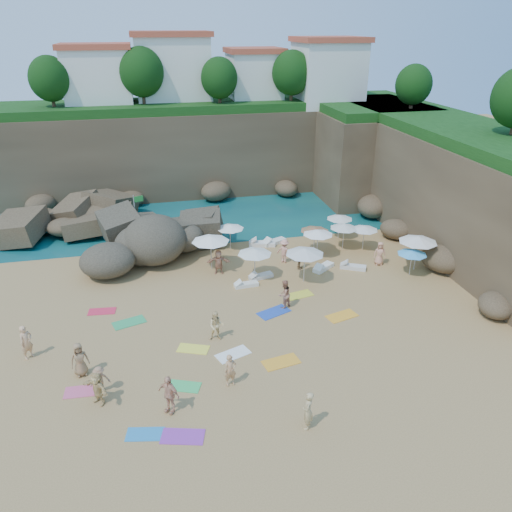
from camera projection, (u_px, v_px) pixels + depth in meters
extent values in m
plane|color=tan|center=(235.00, 310.00, 29.98)|extent=(120.00, 120.00, 0.00)
plane|color=#0C4751|center=(187.00, 175.00, 56.49)|extent=(120.00, 120.00, 0.00)
cube|color=brown|center=(209.00, 149.00, 50.78)|extent=(44.00, 8.00, 8.00)
cube|color=brown|center=(453.00, 187.00, 39.14)|extent=(8.00, 30.00, 8.00)
cube|color=brown|center=(366.00, 153.00, 49.35)|extent=(10.00, 12.00, 8.00)
cube|color=white|center=(99.00, 81.00, 46.82)|extent=(6.00, 5.00, 5.50)
cube|color=#B2472D|center=(94.00, 46.00, 45.55)|extent=(6.48, 5.40, 0.50)
cube|color=white|center=(172.00, 73.00, 48.88)|extent=(7.00, 6.00, 6.50)
cube|color=#B2472D|center=(170.00, 34.00, 47.40)|extent=(7.56, 6.48, 0.50)
cube|color=white|center=(254.00, 80.00, 49.91)|extent=(5.00, 5.00, 5.00)
cube|color=#B2472D|center=(254.00, 50.00, 48.75)|extent=(5.40, 5.40, 0.50)
cube|color=white|center=(328.00, 75.00, 49.33)|extent=(6.00, 6.00, 6.00)
cube|color=#B2472D|center=(330.00, 39.00, 47.95)|extent=(6.48, 6.48, 0.50)
sphere|color=#11380F|center=(50.00, 79.00, 44.06)|extent=(3.60, 3.60, 3.60)
sphere|color=#11380F|center=(141.00, 72.00, 45.49)|extent=(4.05, 4.05, 4.05)
sphere|color=#11380F|center=(219.00, 78.00, 46.23)|extent=(3.42, 3.42, 3.42)
sphere|color=#11380F|center=(292.00, 73.00, 47.49)|extent=(3.78, 3.78, 3.78)
sphere|color=#11380F|center=(414.00, 85.00, 43.34)|extent=(3.15, 3.15, 3.15)
cylinder|color=white|center=(11.00, 158.00, 51.64)|extent=(0.10, 0.10, 6.00)
cylinder|color=white|center=(26.00, 157.00, 51.94)|extent=(0.10, 0.10, 6.00)
cylinder|color=white|center=(41.00, 156.00, 52.24)|extent=(0.10, 0.10, 6.00)
cylinder|color=silver|center=(136.00, 219.00, 38.38)|extent=(0.08, 0.08, 3.88)
cube|color=#238C31|center=(139.00, 199.00, 37.77)|extent=(0.65, 0.26, 0.44)
cylinder|color=silver|center=(230.00, 238.00, 37.69)|extent=(0.05, 0.05, 1.87)
cone|color=white|center=(230.00, 227.00, 37.32)|extent=(2.10, 2.10, 0.32)
cylinder|color=silver|center=(317.00, 244.00, 36.45)|extent=(0.06, 0.06, 1.97)
cone|color=white|center=(318.00, 232.00, 36.05)|extent=(2.21, 2.21, 0.34)
cylinder|color=silver|center=(339.00, 227.00, 39.62)|extent=(0.05, 0.05, 1.84)
cone|color=silver|center=(340.00, 217.00, 39.25)|extent=(2.06, 2.06, 0.31)
cylinder|color=silver|center=(343.00, 237.00, 37.71)|extent=(0.06, 0.06, 1.89)
cone|color=silver|center=(344.00, 226.00, 37.33)|extent=(2.13, 2.13, 0.32)
cylinder|color=silver|center=(363.00, 238.00, 37.58)|extent=(0.05, 0.05, 1.83)
cone|color=silver|center=(364.00, 228.00, 37.22)|extent=(2.05, 2.05, 0.31)
cylinder|color=silver|center=(211.00, 253.00, 34.53)|extent=(0.07, 0.07, 2.33)
cone|color=white|center=(210.00, 239.00, 34.06)|extent=(2.62, 2.62, 0.40)
cylinder|color=silver|center=(314.00, 240.00, 37.20)|extent=(0.06, 0.06, 1.90)
cone|color=red|center=(315.00, 229.00, 36.82)|extent=(2.14, 2.14, 0.33)
cylinder|color=silver|center=(416.00, 254.00, 34.43)|extent=(0.07, 0.07, 2.34)
cone|color=white|center=(418.00, 239.00, 33.96)|extent=(2.63, 2.63, 0.40)
cylinder|color=silver|center=(255.00, 265.00, 33.26)|extent=(0.06, 0.06, 2.04)
cone|color=silver|center=(255.00, 251.00, 32.85)|extent=(2.29, 2.29, 0.35)
cylinder|color=silver|center=(411.00, 263.00, 33.75)|extent=(0.05, 0.05, 1.76)
cone|color=#45ADED|center=(412.00, 252.00, 33.40)|extent=(1.98, 1.98, 0.30)
cylinder|color=silver|center=(304.00, 266.00, 32.79)|extent=(0.07, 0.07, 2.27)
cone|color=silver|center=(305.00, 251.00, 32.33)|extent=(2.55, 2.55, 0.39)
cube|color=white|center=(246.00, 285.00, 32.60)|extent=(1.62, 0.68, 0.25)
cube|color=white|center=(262.00, 244.00, 38.55)|extent=(2.12, 1.11, 0.31)
cube|color=white|center=(274.00, 242.00, 38.89)|extent=(2.06, 1.35, 0.31)
cube|color=silver|center=(261.00, 276.00, 33.66)|extent=(1.75, 0.94, 0.26)
cube|color=silver|center=(353.00, 267.00, 34.93)|extent=(1.85, 1.35, 0.28)
cube|color=white|center=(323.00, 267.00, 34.87)|extent=(1.80, 1.56, 0.28)
cube|color=#2583C6|center=(145.00, 434.00, 20.88)|extent=(1.70, 1.07, 0.03)
cube|color=#DD567C|center=(83.00, 391.00, 23.32)|extent=(1.73, 0.93, 0.03)
cube|color=#FAA227|center=(281.00, 362.00, 25.32)|extent=(2.01, 1.26, 0.03)
cube|color=#36C05F|center=(184.00, 386.00, 23.64)|extent=(1.77, 1.33, 0.03)
cube|color=#FFF643|center=(193.00, 349.00, 26.36)|extent=(1.83, 1.38, 0.03)
cube|color=white|center=(233.00, 354.00, 25.93)|extent=(1.98, 1.46, 0.03)
cube|color=purple|center=(183.00, 436.00, 20.76)|extent=(1.97, 1.34, 0.03)
cube|color=#E12745|center=(102.00, 311.00, 29.79)|extent=(1.68, 0.96, 0.03)
cube|color=#2149B4|center=(274.00, 312.00, 29.70)|extent=(2.17, 1.64, 0.03)
cube|color=#FFA628|center=(342.00, 316.00, 29.31)|extent=(2.02, 1.37, 0.03)
cube|color=#2DA05A|center=(129.00, 322.00, 28.68)|extent=(2.02, 1.42, 0.03)
cube|color=yellow|center=(299.00, 295.00, 31.59)|extent=(1.89, 1.20, 0.03)
imported|color=#E2A877|center=(26.00, 342.00, 25.31)|extent=(0.80, 0.80, 1.87)
imported|color=#B7795B|center=(284.00, 294.00, 29.86)|extent=(1.11, 1.05, 1.82)
imported|color=#E59882|center=(284.00, 251.00, 35.59)|extent=(1.18, 1.08, 1.76)
imported|color=#927049|center=(300.00, 259.00, 34.66)|extent=(0.89, 0.96, 1.58)
imported|color=tan|center=(380.00, 254.00, 35.25)|extent=(0.94, 0.69, 1.72)
imported|color=tan|center=(219.00, 262.00, 34.03)|extent=(1.65, 0.70, 1.73)
imported|color=tan|center=(308.00, 411.00, 20.88)|extent=(0.67, 0.78, 1.81)
imported|color=#A57652|center=(101.00, 389.00, 23.18)|extent=(1.11, 1.53, 0.37)
imported|color=#E1A580|center=(170.00, 407.00, 22.03)|extent=(2.06, 2.13, 0.46)
imported|color=#97734B|center=(82.00, 371.00, 24.33)|extent=(1.32, 1.94, 0.47)
imported|color=#DEB974|center=(99.00, 399.00, 22.52)|extent=(2.19, 2.19, 0.43)
imported|color=tan|center=(231.00, 381.00, 23.68)|extent=(0.87, 1.71, 0.39)
imported|color=#EBC885|center=(217.00, 334.00, 27.04)|extent=(1.09, 1.78, 0.63)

